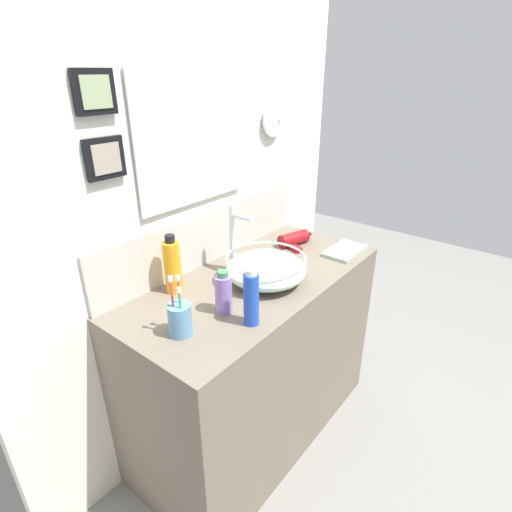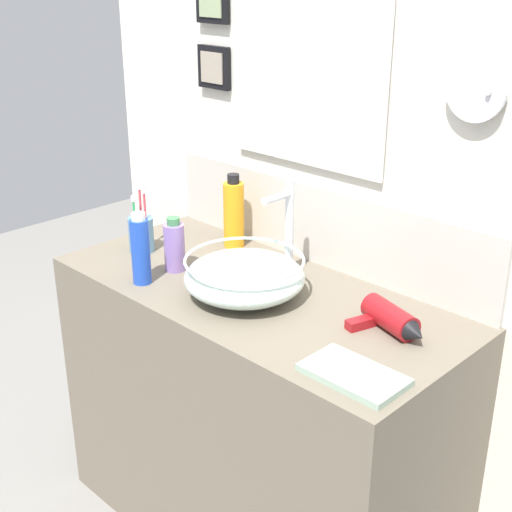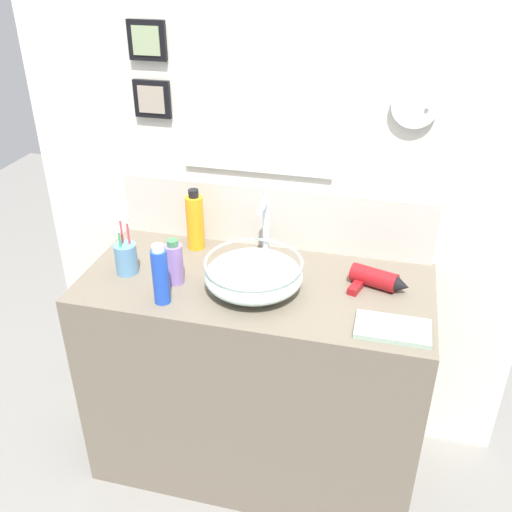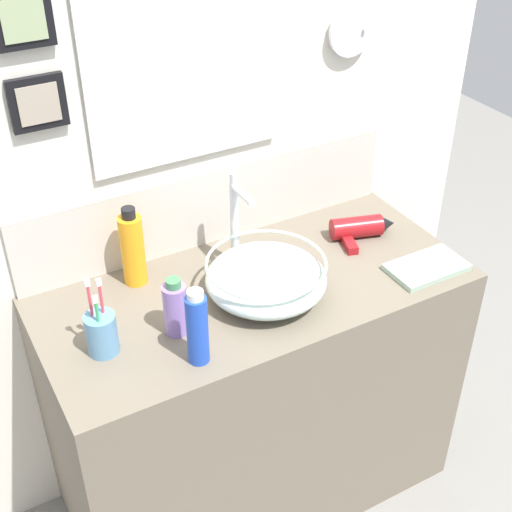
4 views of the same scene
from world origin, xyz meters
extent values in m
plane|color=gray|center=(0.00, 0.00, 0.00)|extent=(6.00, 6.00, 0.00)
cube|color=#6B6051|center=(0.00, 0.00, 0.41)|extent=(1.18, 0.54, 0.83)
cube|color=silver|center=(0.00, 0.30, 1.29)|extent=(1.84, 0.06, 2.58)
cube|color=beige|center=(0.00, 0.26, 0.95)|extent=(1.15, 0.02, 0.23)
cube|color=white|center=(-0.06, 0.26, 1.37)|extent=(0.47, 0.01, 0.44)
cube|color=white|center=(-0.06, 0.26, 1.37)|extent=(0.53, 0.01, 0.50)
cylinder|color=silver|center=(0.44, 0.25, 1.39)|extent=(0.15, 0.01, 0.15)
cylinder|color=silver|center=(0.48, 0.26, 1.39)|extent=(0.01, 0.06, 0.01)
cube|color=black|center=(-0.43, 0.26, 1.54)|extent=(0.13, 0.02, 0.13)
cube|color=gray|center=(-0.43, 0.25, 1.54)|extent=(0.09, 0.01, 0.09)
cube|color=black|center=(-0.43, 0.26, 1.35)|extent=(0.13, 0.02, 0.13)
cube|color=gray|center=(-0.43, 0.25, 1.35)|extent=(0.09, 0.01, 0.09)
ellipsoid|color=silver|center=(0.01, -0.05, 0.88)|extent=(0.32, 0.32, 0.11)
torus|color=silver|center=(0.01, -0.05, 0.93)|extent=(0.32, 0.32, 0.01)
torus|color=#B2B7BC|center=(0.01, -0.05, 0.83)|extent=(0.12, 0.12, 0.01)
cylinder|color=silver|center=(0.01, 0.13, 0.96)|extent=(0.02, 0.02, 0.26)
cylinder|color=silver|center=(0.01, 0.08, 1.08)|extent=(0.02, 0.10, 0.02)
cylinder|color=silver|center=(0.01, 0.13, 1.10)|extent=(0.02, 0.02, 0.03)
cylinder|color=maroon|center=(0.38, 0.07, 0.86)|extent=(0.16, 0.11, 0.06)
cone|color=black|center=(0.48, 0.04, 0.86)|extent=(0.06, 0.07, 0.05)
cube|color=maroon|center=(0.33, 0.04, 0.84)|extent=(0.06, 0.09, 0.02)
cylinder|color=#598CB2|center=(-0.44, -0.05, 0.88)|extent=(0.08, 0.08, 0.11)
cylinder|color=#D83F4C|center=(-0.43, -0.04, 0.93)|extent=(0.01, 0.01, 0.18)
cube|color=white|center=(-0.43, -0.04, 1.02)|extent=(0.01, 0.01, 0.02)
cylinder|color=#D83F4C|center=(-0.45, -0.03, 0.93)|extent=(0.01, 0.01, 0.19)
cube|color=white|center=(-0.45, -0.03, 1.03)|extent=(0.01, 0.01, 0.02)
cylinder|color=green|center=(-0.45, -0.06, 0.91)|extent=(0.01, 0.01, 0.16)
cube|color=white|center=(-0.45, -0.06, 1.00)|extent=(0.01, 0.01, 0.02)
cylinder|color=orange|center=(-0.27, 0.18, 0.93)|extent=(0.06, 0.06, 0.20)
cylinder|color=black|center=(-0.27, 0.18, 1.05)|extent=(0.04, 0.04, 0.03)
cylinder|color=#8C6BB2|center=(-0.26, -0.06, 0.90)|extent=(0.06, 0.06, 0.14)
cylinder|color=#3F7F4C|center=(-0.26, -0.06, 0.98)|extent=(0.04, 0.04, 0.02)
cylinder|color=blue|center=(-0.26, -0.19, 0.92)|extent=(0.05, 0.05, 0.18)
cylinder|color=silver|center=(-0.26, -0.19, 1.02)|extent=(0.04, 0.04, 0.02)
cube|color=#99B29E|center=(0.46, -0.16, 0.84)|extent=(0.22, 0.13, 0.02)
camera|label=1|loc=(-1.12, -0.89, 1.60)|focal=28.00mm
camera|label=2|loc=(1.22, -1.24, 1.66)|focal=50.00mm
camera|label=3|loc=(0.40, -1.57, 1.85)|focal=40.00mm
camera|label=4|loc=(-0.75, -1.34, 1.99)|focal=50.00mm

